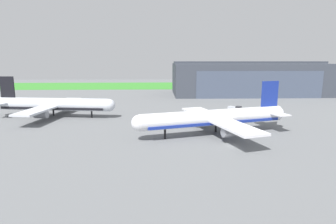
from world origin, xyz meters
name	(u,v)px	position (x,y,z in m)	size (l,w,h in m)	color
ground_plane	(230,146)	(0.00, 0.00, 0.00)	(440.00, 440.00, 0.00)	slate
grass_field_strip	(180,85)	(0.00, 151.12, 0.04)	(440.00, 56.00, 0.08)	#388B2E
maintenance_hangar	(249,79)	(34.94, 95.92, 8.78)	(84.75, 35.67, 18.47)	#383D47
airliner_near_left	(214,118)	(-1.58, 10.32, 4.39)	(42.02, 35.15, 13.66)	white
airliner_far_right	(54,105)	(-51.86, 34.72, 4.30)	(42.19, 36.45, 13.80)	silver
fuel_bowser	(235,108)	(12.85, 42.95, 1.15)	(4.73, 5.00, 2.21)	#2D2D33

